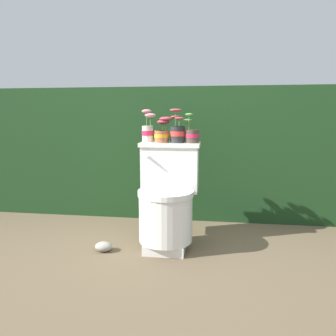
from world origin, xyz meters
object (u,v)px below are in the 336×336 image
potted_plant_midleft (163,132)px  garden_stone (104,247)px  toilet (167,199)px  potted_plant_middle (177,131)px  potted_plant_midright (192,135)px  potted_plant_left (148,130)px

potted_plant_midleft → garden_stone: 0.92m
toilet → potted_plant_midleft: size_ratio=3.92×
potted_plant_midleft → potted_plant_middle: size_ratio=0.76×
potted_plant_middle → garden_stone: (-0.48, -0.32, -0.79)m
potted_plant_midleft → potted_plant_middle: 0.11m
potted_plant_midright → potted_plant_middle: bearing=178.2°
potted_plant_middle → potted_plant_midright: 0.11m
toilet → potted_plant_midright: size_ratio=3.45×
potted_plant_left → potted_plant_midright: bearing=-5.2°
potted_plant_midleft → potted_plant_midright: bearing=-1.4°
potted_plant_left → potted_plant_middle: 0.23m
garden_stone → toilet: bearing=22.8°
potted_plant_middle → garden_stone: bearing=-146.3°
potted_plant_left → potted_plant_middle: potted_plant_middle is taller
toilet → potted_plant_left: size_ratio=3.04×
toilet → potted_plant_midright: (0.16, 0.14, 0.46)m
toilet → potted_plant_middle: bearing=68.7°
toilet → potted_plant_middle: size_ratio=2.99×
toilet → potted_plant_middle: potted_plant_middle is taller
potted_plant_midleft → garden_stone: size_ratio=1.56×
potted_plant_midleft → potted_plant_middle: bearing=-1.0°
potted_plant_left → potted_plant_middle: size_ratio=0.98×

